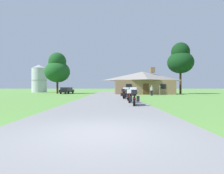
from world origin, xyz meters
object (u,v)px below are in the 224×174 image
object	(u,v)px
tree_right_of_lodge	(180,59)
tree_left_far	(57,69)
motorcycle_blue_nearest_to_camera	(134,98)
motorcycle_yellow_third_in_row	(128,95)
bystander_olive_shirt_near_lodge	(160,90)
motorcycle_green_fourth_in_row	(124,94)
bystander_gray_shirt_beside_signpost	(152,90)
parked_black_suv_far_left	(67,90)
motorcycle_black_farthest_in_row	(124,93)
metal_silo_distant	(39,78)
motorcycle_silver_second_in_row	(130,96)

from	to	relation	value
tree_right_of_lodge	tree_left_far	bearing A→B (deg)	176.99
motorcycle_blue_nearest_to_camera	motorcycle_yellow_third_in_row	bearing A→B (deg)	97.59
motorcycle_yellow_third_in_row	bystander_olive_shirt_near_lodge	bearing A→B (deg)	66.04
motorcycle_blue_nearest_to_camera	motorcycle_green_fourth_in_row	xyz separation A→B (m)	(-0.13, 8.04, 0.00)
tree_right_of_lodge	bystander_gray_shirt_beside_signpost	bearing A→B (deg)	-131.06
motorcycle_green_fourth_in_row	bystander_olive_shirt_near_lodge	size ratio (longest dim) A/B	1.23
bystander_olive_shirt_near_lodge	parked_black_suv_far_left	size ratio (longest dim) A/B	0.35
bystander_gray_shirt_beside_signpost	motorcycle_blue_nearest_to_camera	bearing A→B (deg)	112.33
parked_black_suv_far_left	motorcycle_blue_nearest_to_camera	bearing A→B (deg)	-61.20
motorcycle_black_farthest_in_row	tree_left_far	bearing A→B (deg)	137.27
motorcycle_black_farthest_in_row	metal_silo_distant	distance (m)	36.26
motorcycle_black_farthest_in_row	metal_silo_distant	bearing A→B (deg)	136.40
motorcycle_yellow_third_in_row	tree_left_far	xyz separation A→B (m)	(-13.75, 23.01, 4.95)
motorcycle_blue_nearest_to_camera	motorcycle_silver_second_in_row	distance (m)	2.61
motorcycle_black_farthest_in_row	tree_left_far	world-z (taller)	tree_left_far
bystander_olive_shirt_near_lodge	tree_right_of_lodge	distance (m)	11.27
motorcycle_black_farthest_in_row	tree_left_far	xyz separation A→B (m)	(-13.72, 17.04, 4.94)
motorcycle_silver_second_in_row	bystander_olive_shirt_near_lodge	distance (m)	18.95
motorcycle_yellow_third_in_row	bystander_gray_shirt_beside_signpost	bearing A→B (deg)	69.00
tree_right_of_lodge	parked_black_suv_far_left	size ratio (longest dim) A/B	2.34
bystander_olive_shirt_near_lodge	metal_silo_distant	bearing A→B (deg)	69.95
bystander_olive_shirt_near_lodge	parked_black_suv_far_left	world-z (taller)	bystander_olive_shirt_near_lodge
motorcycle_green_fourth_in_row	tree_right_of_lodge	size ratio (longest dim) A/B	0.19
motorcycle_yellow_third_in_row	metal_silo_distant	size ratio (longest dim) A/B	0.26
bystander_olive_shirt_near_lodge	tree_right_of_lodge	bearing A→B (deg)	-29.35
motorcycle_blue_nearest_to_camera	motorcycle_green_fourth_in_row	distance (m)	8.05
motorcycle_silver_second_in_row	metal_silo_distant	world-z (taller)	metal_silo_distant
motorcycle_green_fourth_in_row	tree_left_far	size ratio (longest dim) A/B	0.22
motorcycle_black_farthest_in_row	parked_black_suv_far_left	distance (m)	19.55
motorcycle_black_farthest_in_row	tree_right_of_lodge	xyz separation A→B (m)	(13.44, 15.61, 6.86)
tree_right_of_lodge	parked_black_suv_far_left	bearing A→B (deg)	179.27
metal_silo_distant	bystander_gray_shirt_beside_signpost	bearing A→B (deg)	-39.56
motorcycle_blue_nearest_to_camera	motorcycle_green_fourth_in_row	world-z (taller)	same
motorcycle_green_fourth_in_row	metal_silo_distant	distance (m)	38.76
motorcycle_silver_second_in_row	parked_black_suv_far_left	xyz separation A→B (m)	(-11.32, 24.57, 0.16)
tree_right_of_lodge	tree_left_far	size ratio (longest dim) A/B	1.21
motorcycle_black_farthest_in_row	bystander_gray_shirt_beside_signpost	size ratio (longest dim) A/B	1.23
motorcycle_silver_second_in_row	metal_silo_distant	xyz separation A→B (m)	(-22.20, 37.10, 3.34)
motorcycle_black_farthest_in_row	bystander_olive_shirt_near_lodge	world-z (taller)	bystander_olive_shirt_near_lodge
motorcycle_silver_second_in_row	motorcycle_yellow_third_in_row	distance (m)	2.67
motorcycle_blue_nearest_to_camera	tree_left_far	bearing A→B (deg)	123.83
motorcycle_silver_second_in_row	tree_left_far	bearing A→B (deg)	129.79
motorcycle_yellow_third_in_row	parked_black_suv_far_left	bearing A→B (deg)	119.16
motorcycle_black_farthest_in_row	bystander_olive_shirt_near_lodge	distance (m)	11.43
motorcycle_silver_second_in_row	bystander_gray_shirt_beside_signpost	distance (m)	15.45
motorcycle_yellow_third_in_row	tree_right_of_lodge	size ratio (longest dim) A/B	0.19
bystander_gray_shirt_beside_signpost	metal_silo_distant	distance (m)	35.47
motorcycle_yellow_third_in_row	parked_black_suv_far_left	size ratio (longest dim) A/B	0.44
motorcycle_blue_nearest_to_camera	tree_left_far	size ratio (longest dim) A/B	0.23
bystander_gray_shirt_beside_signpost	tree_left_far	size ratio (longest dim) A/B	0.18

